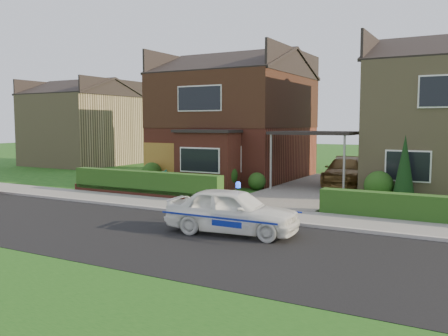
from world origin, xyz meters
The scene contains 23 objects.
ground centered at (0.00, 0.00, 0.00)m, with size 120.00×120.00×0.00m, color #154412.
road centered at (0.00, 0.00, 0.00)m, with size 60.00×6.00×0.02m, color black.
kerb centered at (0.00, 3.05, 0.06)m, with size 60.00×0.16×0.12m, color #9E9993.
sidewalk centered at (0.00, 4.10, 0.05)m, with size 60.00×2.00×0.10m, color slate.
grass_verge centered at (0.00, -5.00, 0.00)m, with size 60.00×4.00×0.01m, color #154412.
driveway centered at (0.00, 11.00, 0.06)m, with size 3.80×12.00×0.12m, color #666059.
house_left centered at (-5.78, 13.90, 3.81)m, with size 7.50×9.53×7.25m.
carport_link centered at (0.00, 10.95, 2.66)m, with size 3.80×3.00×2.77m.
garage_door centered at (-8.25, 9.96, 1.05)m, with size 2.20×0.10×2.10m, color #925E20.
dwarf_wall centered at (-5.80, 5.30, 0.18)m, with size 7.70×0.25×0.36m, color brown.
hedge_left centered at (-5.80, 5.45, 0.00)m, with size 7.50×0.55×0.90m, color #1A3A12.
hedge_right centered at (5.80, 5.35, 0.00)m, with size 7.50×0.55×0.80m, color #1A3A12.
shrub_left_far centered at (-8.50, 9.50, 0.54)m, with size 1.08×1.08×1.08m, color #1A3A12.
shrub_left_mid centered at (-4.00, 9.30, 0.66)m, with size 1.32×1.32×1.32m, color #1A3A12.
shrub_left_near centered at (-2.40, 9.60, 0.42)m, with size 0.84×0.84×0.84m, color #1A3A12.
shrub_right_near centered at (3.20, 9.40, 0.60)m, with size 1.20×1.20×1.20m, color #1A3A12.
conifer_a centered at (4.20, 9.20, 1.30)m, with size 0.90×0.90×2.60m, color black.
neighbour_left centered at (-20.00, 16.00, 2.60)m, with size 6.50×7.00×5.20m, color #8F7E57.
police_car centered at (0.71, 1.20, 0.65)m, with size 3.52×3.97×1.47m.
driveway_car centered at (1.00, 12.62, 0.78)m, with size 1.86×4.58×1.33m, color brown.
potted_plant_a centered at (-7.29, 9.00, 0.39)m, with size 0.41×0.28×0.78m, color gray.
potted_plant_b centered at (-6.85, 6.75, 0.36)m, with size 0.32×0.40×0.73m, color gray.
potted_plant_c centered at (-4.57, 6.30, 0.34)m, with size 0.38×0.38×0.69m, color gray.
Camera 1 is at (6.90, -10.59, 3.15)m, focal length 38.00 mm.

